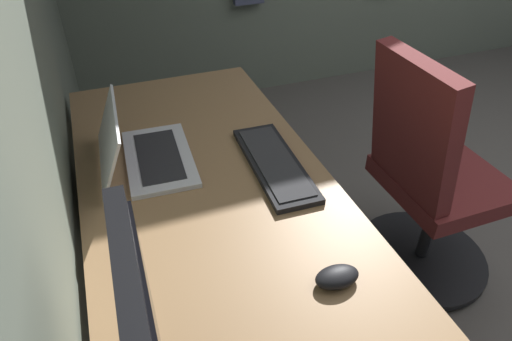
# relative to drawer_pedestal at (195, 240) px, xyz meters

# --- Properties ---
(desk) EXTENTS (2.01, 0.71, 0.73)m
(desk) POSITION_rel_drawer_pedestal_xyz_m (-0.44, -0.03, 0.32)
(desk) COLOR #936D47
(desk) RESTS_ON ground
(drawer_pedestal) EXTENTS (0.40, 0.51, 0.69)m
(drawer_pedestal) POSITION_rel_drawer_pedestal_xyz_m (0.00, 0.00, 0.00)
(drawer_pedestal) COLOR #936D47
(drawer_pedestal) RESTS_ON ground
(laptop_leftmost) EXTENTS (0.36, 0.29, 0.19)m
(laptop_leftmost) POSITION_rel_drawer_pedestal_xyz_m (-0.00, 0.14, 0.43)
(laptop_leftmost) COLOR silver
(laptop_leftmost) RESTS_ON desk
(keyboard_main) EXTENTS (0.42, 0.16, 0.02)m
(keyboard_main) POSITION_rel_drawer_pedestal_xyz_m (-0.16, -0.24, 0.39)
(keyboard_main) COLOR black
(keyboard_main) RESTS_ON desk
(mouse_spare) EXTENTS (0.06, 0.10, 0.03)m
(mouse_spare) POSITION_rel_drawer_pedestal_xyz_m (-0.62, -0.20, 0.40)
(mouse_spare) COLOR black
(mouse_spare) RESTS_ON desk
(office_chair) EXTENTS (0.56, 0.56, 0.97)m
(office_chair) POSITION_rel_drawer_pedestal_xyz_m (-0.14, -0.89, 0.11)
(office_chair) COLOR maroon
(office_chair) RESTS_ON ground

